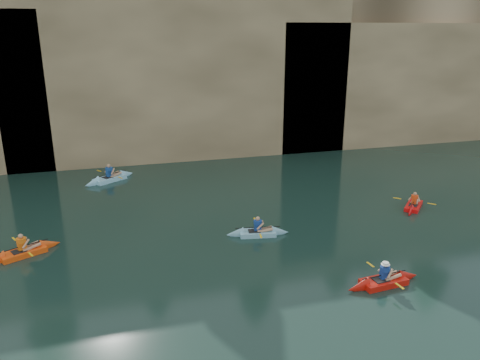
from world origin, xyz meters
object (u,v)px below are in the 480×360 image
object	(u,v)px
main_kayaker	(384,281)
kayaker_red_far	(414,205)
kayaker_ltblue_near	(258,232)
kayaker_orange	(23,252)

from	to	relation	value
main_kayaker	kayaker_red_far	bearing A→B (deg)	42.50
kayaker_ltblue_near	kayaker_red_far	distance (m)	9.06
main_kayaker	kayaker_ltblue_near	distance (m)	6.25
kayaker_ltblue_near	kayaker_orange	bearing A→B (deg)	-174.82
kayaker_ltblue_near	kayaker_red_far	xyz separation A→B (m)	(9.00, 1.09, -0.01)
kayaker_orange	kayaker_ltblue_near	bearing A→B (deg)	-31.21
main_kayaker	kayaker_orange	distance (m)	14.55
kayaker_red_far	kayaker_orange	bearing A→B (deg)	135.41
main_kayaker	kayaker_red_far	xyz separation A→B (m)	(5.83, 6.49, -0.02)
main_kayaker	kayaker_ltblue_near	world-z (taller)	kayaker_ltblue_near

